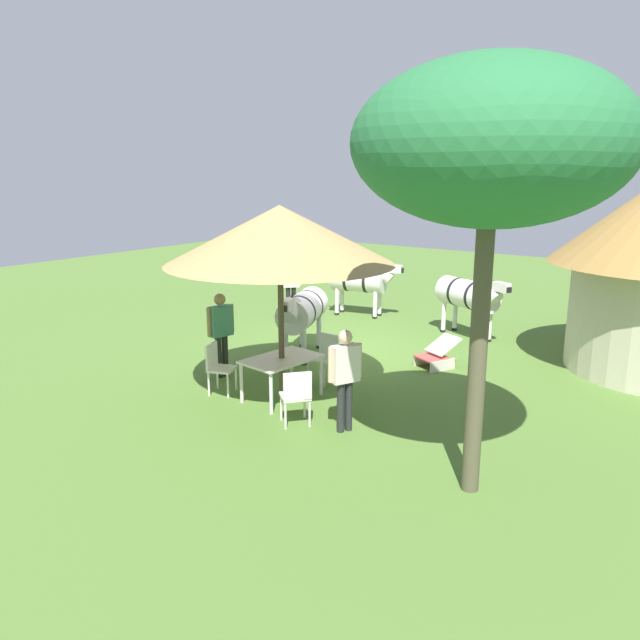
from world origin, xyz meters
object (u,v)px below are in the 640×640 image
Objects in this scene: guest_behind_table at (345,371)px; standing_watcher at (291,280)px; patio_chair_east_end at (296,394)px; patio_chair_west_end at (325,354)px; patio_chair_near_hut at (217,365)px; zebra_nearest_camera at (302,311)px; guest_beside_umbrella at (221,327)px; striped_lounge_chair at (436,355)px; patio_dining_table at (282,363)px; acacia_tree_far_lawn at (491,145)px; shade_umbrella at (280,235)px; zebra_toward_hut at (469,295)px; zebra_by_umbrella at (360,280)px.

guest_behind_table is 0.95× the size of standing_watcher.
patio_chair_east_end is 1.00× the size of patio_chair_west_end.
patio_chair_near_hut and patio_chair_west_end have the same top height.
zebra_nearest_camera is (-1.02, -1.32, 0.47)m from patio_chair_west_end.
guest_beside_umbrella is 1.02× the size of guest_behind_table.
patio_chair_west_end is 2.42m from striped_lounge_chair.
patio_dining_table is 0.87× the size of guest_beside_umbrella.
shade_umbrella is at bearing -105.55° from acacia_tree_far_lawn.
zebra_nearest_camera is at bearing 179.92° from guest_beside_umbrella.
shade_umbrella is 2.52m from guest_beside_umbrella.
guest_beside_umbrella is 1.69× the size of striped_lounge_chair.
shade_umbrella is at bearing 90.00° from patio_chair_east_end.
guest_beside_umbrella is at bearing -161.99° from patio_chair_near_hut.
shade_umbrella is 2.61m from patio_chair_near_hut.
guest_behind_table is (0.51, 1.63, -1.89)m from shade_umbrella.
zebra_toward_hut is (-3.49, 2.26, 0.03)m from zebra_nearest_camera.
zebra_by_umbrella is at bearing -139.71° from acacia_tree_far_lawn.
patio_dining_table is 5.81m from zebra_toward_hut.
acacia_tree_far_lawn reaches higher than zebra_toward_hut.
guest_behind_table is 0.77× the size of zebra_toward_hut.
striped_lounge_chair is 0.44× the size of zebra_nearest_camera.
zebra_toward_hut is at bearing -148.63° from guest_behind_table.
acacia_tree_far_lawn is (5.93, 7.49, 3.13)m from standing_watcher.
patio_dining_table is 1.20m from patio_chair_east_end.
shade_umbrella reaches higher than zebra_nearest_camera.
guest_beside_umbrella is at bearing 56.29° from zebra_nearest_camera.
acacia_tree_far_lawn reaches higher than guest_behind_table.
patio_chair_west_end is at bearing -111.82° from guest_behind_table.
patio_dining_table is at bearing 90.00° from patio_chair_east_end.
guest_beside_umbrella is at bearing 32.07° from patio_chair_west_end.
patio_dining_table is 1.74m from guest_behind_table.
zebra_nearest_camera is at bearing -107.71° from guest_behind_table.
guest_beside_umbrella is 2.02m from zebra_nearest_camera.
zebra_by_umbrella reaches higher than patio_chair_east_end.
guest_behind_table is at bearing -29.40° from patio_chair_east_end.
zebra_nearest_camera is (-2.65, -0.12, 0.47)m from patio_chair_near_hut.
zebra_nearest_camera is 6.85m from acacia_tree_far_lawn.
zebra_by_umbrella is (-3.92, -1.00, 0.00)m from zebra_nearest_camera.
acacia_tree_far_lawn is (0.30, 2.97, 3.62)m from patio_chair_east_end.
acacia_tree_far_lawn reaches higher than standing_watcher.
striped_lounge_chair is (-3.63, 2.52, -0.27)m from patio_chair_near_hut.
patio_chair_west_end is at bearing 13.37° from zebra_toward_hut.
guest_beside_umbrella is (-0.25, -1.68, -1.86)m from shade_umbrella.
patio_chair_east_end is at bearing 116.66° from patio_chair_west_end.
guest_beside_umbrella is 0.97× the size of standing_watcher.
patio_dining_table is 0.84× the size of standing_watcher.
standing_watcher is (-5.62, -4.52, 0.49)m from patio_chair_east_end.
striped_lounge_chair is 6.28m from acacia_tree_far_lawn.
patio_chair_east_end is 4.69m from acacia_tree_far_lawn.
patio_chair_east_end is at bearing 13.01° from zebra_by_umbrella.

